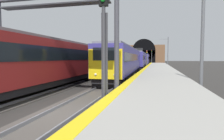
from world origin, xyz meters
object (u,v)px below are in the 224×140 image
catenary_mast_far (168,52)px  catenary_mast_near (202,33)px  train_main_approaching (139,59)px  railway_signal_far (152,56)px  railway_signal_mid (147,58)px  train_adjacent_platform (90,60)px  overhead_signal_gantry (53,19)px  railway_signal_near (104,37)px

catenary_mast_far → catenary_mast_near: bearing=180.0°
train_main_approaching → catenary_mast_far: bearing=146.3°
railway_signal_far → catenary_mast_far: 26.26m
train_main_approaching → catenary_mast_far: (11.02, -6.95, 2.10)m
railway_signal_mid → railway_signal_far: size_ratio=0.72×
catenary_mast_far → train_adjacent_platform: bearing=160.4°
overhead_signal_gantry → railway_signal_far: bearing=-3.3°
railway_signal_mid → catenary_mast_far: bearing=157.5°
railway_signal_near → overhead_signal_gantry: 5.11m
railway_signal_near → railway_signal_far: railway_signal_far is taller
train_adjacent_platform → railway_signal_far: bearing=-6.4°
railway_signal_mid → catenary_mast_near: size_ratio=0.52×
train_main_approaching → catenary_mast_far: 13.19m
train_adjacent_platform → overhead_signal_gantry: 13.00m
train_main_approaching → catenary_mast_near: size_ratio=7.34×
train_main_approaching → catenary_mast_far: size_ratio=7.16×
train_main_approaching → catenary_mast_far: catenary_mast_far is taller
train_main_approaching → overhead_signal_gantry: bearing=-5.1°
train_adjacent_platform → catenary_mast_far: size_ratio=4.93×
railway_signal_near → catenary_mast_near: 7.74m
catenary_mast_far → railway_signal_far: bearing=11.2°
railway_signal_far → railway_signal_near: bearing=0.0°
railway_signal_far → catenary_mast_near: size_ratio=0.73×
catenary_mast_near → railway_signal_near: bearing=138.6°
train_main_approaching → train_adjacent_platform: bearing=-13.2°
train_adjacent_platform → railway_signal_near: (-15.31, -6.18, 1.16)m
train_main_approaching → railway_signal_far: bearing=175.7°
train_adjacent_platform → catenary_mast_far: (31.69, -11.28, 1.99)m
railway_signal_mid → catenary_mast_far: size_ratio=0.51×
railway_signal_mid → overhead_signal_gantry: bearing=-7.2°
train_adjacent_platform → railway_signal_mid: bearing=-17.9°
overhead_signal_gantry → catenary_mast_near: catenary_mast_near is taller
railway_signal_mid → railway_signal_far: bearing=-180.0°
overhead_signal_gantry → catenary_mast_far: (44.22, -9.11, -0.67)m
train_main_approaching → railway_signal_mid: (-1.26, -1.85, 0.33)m
train_adjacent_platform → railway_signal_mid: size_ratio=9.66×
overhead_signal_gantry → railway_signal_mid: bearing=-7.2°
overhead_signal_gantry → railway_signal_near: bearing=-124.6°
train_main_approaching → railway_signal_far: railway_signal_far is taller
railway_signal_mid → catenary_mast_near: (-28.94, -5.10, 1.66)m
catenary_mast_far → railway_signal_mid: bearing=157.5°
railway_signal_far → overhead_signal_gantry: 70.10m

